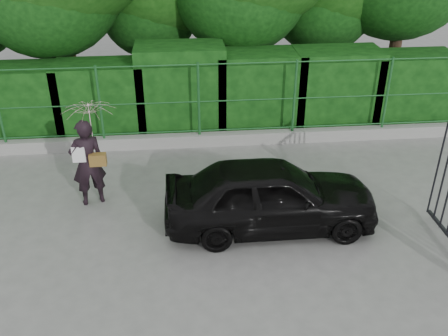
{
  "coord_description": "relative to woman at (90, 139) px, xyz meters",
  "views": [
    {
      "loc": [
        -0.04,
        -6.58,
        5.47
      ],
      "look_at": [
        0.7,
        1.3,
        1.1
      ],
      "focal_mm": 40.0,
      "sensor_mm": 36.0,
      "label": 1
    }
  ],
  "objects": [
    {
      "name": "ground",
      "position": [
        1.78,
        -2.15,
        -1.39
      ],
      "size": [
        80.0,
        80.0,
        0.0
      ],
      "primitive_type": "plane",
      "color": "gray"
    },
    {
      "name": "kerb",
      "position": [
        1.78,
        2.35,
        -1.24
      ],
      "size": [
        14.0,
        0.25,
        0.3
      ],
      "primitive_type": "cube",
      "color": "#9E9E99",
      "rests_on": "ground"
    },
    {
      "name": "fence",
      "position": [
        2.0,
        2.35,
        -0.19
      ],
      "size": [
        14.13,
        0.06,
        1.8
      ],
      "color": "#1E5A27",
      "rests_on": "kerb"
    },
    {
      "name": "hedge",
      "position": [
        1.7,
        3.35,
        -0.37
      ],
      "size": [
        14.2,
        1.2,
        2.26
      ],
      "color": "black",
      "rests_on": "ground"
    },
    {
      "name": "woman",
      "position": [
        0.0,
        0.0,
        0.0
      ],
      "size": [
        1.02,
        1.01,
        2.12
      ],
      "color": "black",
      "rests_on": "ground"
    },
    {
      "name": "car",
      "position": [
        3.3,
        -1.14,
        -0.73
      ],
      "size": [
        3.87,
        1.56,
        1.32
      ],
      "primitive_type": "imported",
      "rotation": [
        0.0,
        0.0,
        1.57
      ],
      "color": "black",
      "rests_on": "ground"
    }
  ]
}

